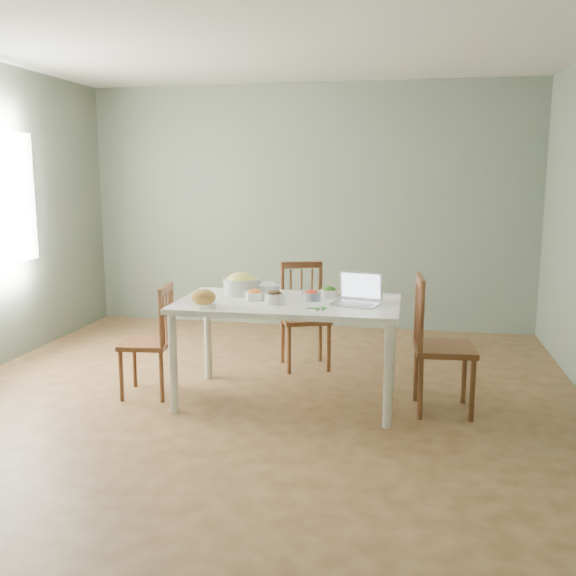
% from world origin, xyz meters
% --- Properties ---
extents(floor, '(5.00, 5.00, 0.00)m').
position_xyz_m(floor, '(0.00, 0.00, 0.00)').
color(floor, '#4F351A').
rests_on(floor, ground).
extents(ceiling, '(5.00, 5.00, 0.00)m').
position_xyz_m(ceiling, '(0.00, 0.00, 2.70)').
color(ceiling, white).
rests_on(ceiling, ground).
extents(wall_back, '(5.00, 0.00, 2.70)m').
position_xyz_m(wall_back, '(0.00, 2.50, 1.35)').
color(wall_back, '#5D6B5A').
rests_on(wall_back, ground).
extents(wall_front, '(5.00, 0.00, 2.70)m').
position_xyz_m(wall_front, '(0.00, -2.50, 1.35)').
color(wall_front, '#5D6B5A').
rests_on(wall_front, ground).
extents(dining_table, '(1.65, 0.93, 0.78)m').
position_xyz_m(dining_table, '(0.25, 0.01, 0.39)').
color(dining_table, white).
rests_on(dining_table, floor).
extents(chair_far, '(0.53, 0.52, 0.94)m').
position_xyz_m(chair_far, '(0.24, 0.87, 0.47)').
color(chair_far, '#442513').
rests_on(chair_far, floor).
extents(chair_left, '(0.41, 0.43, 0.87)m').
position_xyz_m(chair_left, '(-0.86, -0.07, 0.44)').
color(chair_left, '#442513').
rests_on(chair_left, floor).
extents(chair_right, '(0.45, 0.47, 0.99)m').
position_xyz_m(chair_right, '(1.40, -0.01, 0.50)').
color(chair_right, '#442513').
rests_on(chair_right, floor).
extents(bread_boule, '(0.23, 0.23, 0.12)m').
position_xyz_m(bread_boule, '(-0.33, -0.25, 0.83)').
color(bread_boule, '#B18440').
rests_on(bread_boule, dining_table).
extents(butter_stick, '(0.11, 0.05, 0.03)m').
position_xyz_m(butter_stick, '(-0.25, -0.40, 0.79)').
color(butter_stick, white).
rests_on(butter_stick, dining_table).
extents(bowl_squash, '(0.36, 0.36, 0.17)m').
position_xyz_m(bowl_squash, '(-0.17, 0.21, 0.86)').
color(bowl_squash, '#E5D75A').
rests_on(bowl_squash, dining_table).
extents(bowl_carrot, '(0.19, 0.19, 0.08)m').
position_xyz_m(bowl_carrot, '(-0.01, 0.01, 0.81)').
color(bowl_carrot, orange).
rests_on(bowl_carrot, dining_table).
extents(bowl_onion, '(0.24, 0.24, 0.11)m').
position_xyz_m(bowl_onion, '(0.05, 0.21, 0.83)').
color(bowl_onion, white).
rests_on(bowl_onion, dining_table).
extents(bowl_mushroom, '(0.15, 0.15, 0.09)m').
position_xyz_m(bowl_mushroom, '(0.16, -0.10, 0.82)').
color(bowl_mushroom, '#341F0E').
rests_on(bowl_mushroom, dining_table).
extents(bowl_redpep, '(0.17, 0.17, 0.08)m').
position_xyz_m(bowl_redpep, '(0.42, 0.06, 0.82)').
color(bowl_redpep, red).
rests_on(bowl_redpep, dining_table).
extents(bowl_broccoli, '(0.15, 0.15, 0.08)m').
position_xyz_m(bowl_broccoli, '(0.53, 0.21, 0.82)').
color(bowl_broccoli, '#13450F').
rests_on(bowl_broccoli, dining_table).
extents(flatbread, '(0.26, 0.26, 0.02)m').
position_xyz_m(flatbread, '(0.53, 0.35, 0.79)').
color(flatbread, tan).
rests_on(flatbread, dining_table).
extents(basil_bunch, '(0.18, 0.18, 0.02)m').
position_xyz_m(basil_bunch, '(0.49, -0.24, 0.79)').
color(basil_bunch, '#1E611F').
rests_on(basil_bunch, dining_table).
extents(laptop, '(0.37, 0.33, 0.23)m').
position_xyz_m(laptop, '(0.75, -0.04, 0.89)').
color(laptop, silver).
rests_on(laptop, dining_table).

